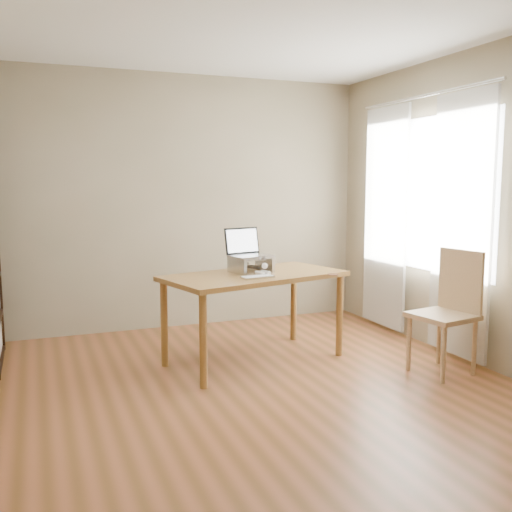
{
  "coord_description": "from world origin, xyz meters",
  "views": [
    {
      "loc": [
        -1.4,
        -3.54,
        1.51
      ],
      "look_at": [
        0.31,
        0.83,
        0.9
      ],
      "focal_mm": 40.0,
      "sensor_mm": 36.0,
      "label": 1
    }
  ],
  "objects_px": {
    "keyboard": "(257,277)",
    "cat": "(250,263)",
    "chair": "(451,307)",
    "laptop": "(249,249)",
    "desk": "(255,284)"
  },
  "relations": [
    {
      "from": "chair",
      "to": "laptop",
      "type": "bearing_deg",
      "value": 133.96
    },
    {
      "from": "laptop",
      "to": "desk",
      "type": "bearing_deg",
      "value": -104.38
    },
    {
      "from": "keyboard",
      "to": "cat",
      "type": "relative_size",
      "value": 0.56
    },
    {
      "from": "desk",
      "to": "chair",
      "type": "distance_m",
      "value": 1.59
    },
    {
      "from": "desk",
      "to": "chair",
      "type": "bearing_deg",
      "value": -46.5
    },
    {
      "from": "keyboard",
      "to": "cat",
      "type": "xyz_separation_m",
      "value": [
        0.06,
        0.33,
        0.06
      ]
    },
    {
      "from": "laptop",
      "to": "chair",
      "type": "bearing_deg",
      "value": -50.59
    },
    {
      "from": "laptop",
      "to": "keyboard",
      "type": "height_order",
      "value": "laptop"
    },
    {
      "from": "desk",
      "to": "keyboard",
      "type": "height_order",
      "value": "keyboard"
    },
    {
      "from": "laptop",
      "to": "chair",
      "type": "distance_m",
      "value": 1.71
    },
    {
      "from": "keyboard",
      "to": "cat",
      "type": "distance_m",
      "value": 0.34
    },
    {
      "from": "chair",
      "to": "cat",
      "type": "bearing_deg",
      "value": 134.81
    },
    {
      "from": "cat",
      "to": "desk",
      "type": "bearing_deg",
      "value": -105.85
    },
    {
      "from": "keyboard",
      "to": "chair",
      "type": "relative_size",
      "value": 0.28
    },
    {
      "from": "chair",
      "to": "keyboard",
      "type": "bearing_deg",
      "value": 146.24
    }
  ]
}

